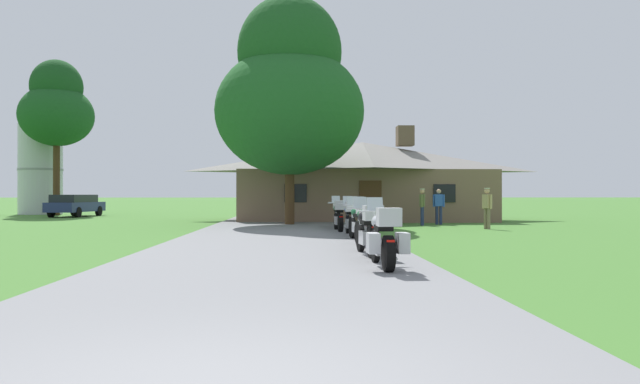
% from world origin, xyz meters
% --- Properties ---
extents(ground_plane, '(500.00, 500.00, 0.00)m').
position_xyz_m(ground_plane, '(0.00, 20.00, 0.00)').
color(ground_plane, '#42752D').
extents(asphalt_driveway, '(6.40, 80.00, 0.06)m').
position_xyz_m(asphalt_driveway, '(0.00, 18.00, 0.03)').
color(asphalt_driveway, slate).
rests_on(asphalt_driveway, ground).
extents(motorcycle_silver_nearest_to_camera, '(0.73, 2.08, 1.30)m').
position_xyz_m(motorcycle_silver_nearest_to_camera, '(2.13, 6.82, 0.61)').
color(motorcycle_silver_nearest_to_camera, black).
rests_on(motorcycle_silver_nearest_to_camera, asphalt_driveway).
extents(motorcycle_black_second_in_row, '(0.66, 2.08, 1.30)m').
position_xyz_m(motorcycle_black_second_in_row, '(2.11, 9.13, 0.62)').
color(motorcycle_black_second_in_row, black).
rests_on(motorcycle_black_second_in_row, asphalt_driveway).
extents(motorcycle_green_third_in_row, '(0.73, 2.08, 1.30)m').
position_xyz_m(motorcycle_green_third_in_row, '(2.33, 11.07, 0.62)').
color(motorcycle_green_third_in_row, black).
rests_on(motorcycle_green_third_in_row, asphalt_driveway).
extents(motorcycle_green_fourth_in_row, '(0.74, 2.08, 1.30)m').
position_xyz_m(motorcycle_green_fourth_in_row, '(2.37, 13.35, 0.62)').
color(motorcycle_green_fourth_in_row, black).
rests_on(motorcycle_green_fourth_in_row, asphalt_driveway).
extents(motorcycle_blue_fifth_in_row, '(0.66, 2.08, 1.30)m').
position_xyz_m(motorcycle_blue_fifth_in_row, '(2.31, 15.59, 0.62)').
color(motorcycle_blue_fifth_in_row, black).
rests_on(motorcycle_blue_fifth_in_row, asphalt_driveway).
extents(motorcycle_green_sixth_in_row, '(0.66, 2.08, 1.30)m').
position_xyz_m(motorcycle_green_sixth_in_row, '(2.09, 17.89, 0.62)').
color(motorcycle_green_sixth_in_row, black).
rests_on(motorcycle_green_sixth_in_row, asphalt_driveway).
extents(motorcycle_orange_farthest_in_row, '(0.66, 2.08, 1.30)m').
position_xyz_m(motorcycle_orange_farthest_in_row, '(2.20, 20.05, 0.62)').
color(motorcycle_orange_farthest_in_row, black).
rests_on(motorcycle_orange_farthest_in_row, asphalt_driveway).
extents(stone_lodge, '(13.97, 7.37, 5.20)m').
position_xyz_m(stone_lodge, '(4.17, 28.47, 2.22)').
color(stone_lodge, brown).
rests_on(stone_lodge, ground).
extents(bystander_olive_shirt_near_lodge, '(0.32, 0.53, 1.69)m').
position_xyz_m(bystander_olive_shirt_near_lodge, '(6.27, 22.75, 0.95)').
color(bystander_olive_shirt_near_lodge, navy).
rests_on(bystander_olive_shirt_near_lodge, ground).
extents(bystander_blue_shirt_beside_signpost, '(0.54, 0.28, 1.67)m').
position_xyz_m(bystander_blue_shirt_beside_signpost, '(7.20, 23.44, 0.93)').
color(bystander_blue_shirt_beside_signpost, navy).
rests_on(bystander_blue_shirt_beside_signpost, ground).
extents(bystander_tan_shirt_by_tree, '(0.34, 0.51, 1.69)m').
position_xyz_m(bystander_tan_shirt_by_tree, '(8.30, 19.77, 0.95)').
color(bystander_tan_shirt_by_tree, '#75664C').
rests_on(bystander_tan_shirt_by_tree, ground).
extents(tree_by_lodge_front, '(6.78, 6.78, 10.44)m').
position_xyz_m(tree_by_lodge_front, '(0.21, 22.87, 6.00)').
color(tree_by_lodge_front, '#422D19').
rests_on(tree_by_lodge_front, ground).
extents(tree_left_far, '(4.88, 4.88, 10.55)m').
position_xyz_m(tree_left_far, '(-15.75, 36.59, 7.32)').
color(tree_left_far, '#422D19').
rests_on(tree_left_far, ground).
extents(metal_silo_distant, '(3.05, 3.05, 7.13)m').
position_xyz_m(metal_silo_distant, '(-17.88, 39.09, 3.57)').
color(metal_silo_distant, '#B2B7BC').
rests_on(metal_silo_distant, ground).
extents(parked_navy_suv_far_left, '(2.36, 4.78, 1.40)m').
position_xyz_m(parked_navy_suv_far_left, '(-13.59, 34.17, 0.78)').
color(parked_navy_suv_far_left, navy).
rests_on(parked_navy_suv_far_left, ground).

